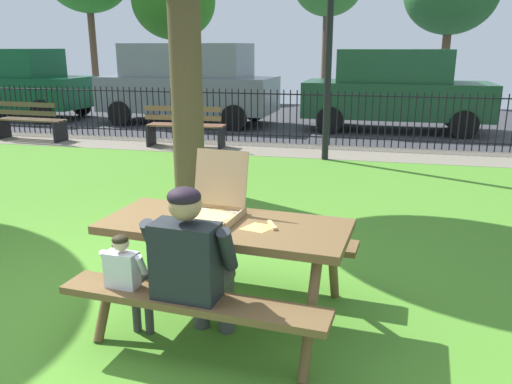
{
  "coord_description": "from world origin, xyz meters",
  "views": [
    {
      "loc": [
        2.07,
        -3.18,
        2.01
      ],
      "look_at": [
        1.08,
        1.09,
        0.75
      ],
      "focal_mm": 35.8,
      "sensor_mm": 36.0,
      "label": 1
    }
  ],
  "objects_px": {
    "pizza_slice_on_table": "(261,226)",
    "lamp_post_walkway": "(330,19)",
    "adult_at_table": "(193,263)",
    "parked_car_center": "(188,82)",
    "park_bench_center": "(185,127)",
    "pizza_box_open": "(213,205)",
    "child_at_table": "(128,277)",
    "picnic_table_foreground": "(225,245)",
    "far_tree_midleft": "(174,3)",
    "parked_car_left": "(14,82)",
    "parked_car_right": "(395,89)",
    "park_bench_left": "(30,121)"
  },
  "relations": [
    {
      "from": "picnic_table_foreground",
      "to": "pizza_box_open",
      "type": "bearing_deg",
      "value": 136.05
    },
    {
      "from": "pizza_box_open",
      "to": "far_tree_midleft",
      "type": "relative_size",
      "value": 0.1
    },
    {
      "from": "pizza_slice_on_table",
      "to": "far_tree_midleft",
      "type": "distance_m",
      "value": 18.61
    },
    {
      "from": "pizza_box_open",
      "to": "park_bench_left",
      "type": "height_order",
      "value": "pizza_box_open"
    },
    {
      "from": "picnic_table_foreground",
      "to": "pizza_slice_on_table",
      "type": "height_order",
      "value": "pizza_slice_on_table"
    },
    {
      "from": "pizza_slice_on_table",
      "to": "child_at_table",
      "type": "relative_size",
      "value": 0.32
    },
    {
      "from": "picnic_table_foreground",
      "to": "parked_car_left",
      "type": "distance_m",
      "value": 13.28
    },
    {
      "from": "child_at_table",
      "to": "parked_car_center",
      "type": "xyz_separation_m",
      "value": [
        -3.29,
        10.13,
        0.59
      ]
    },
    {
      "from": "parked_car_right",
      "to": "parked_car_center",
      "type": "bearing_deg",
      "value": -179.99
    },
    {
      "from": "adult_at_table",
      "to": "parked_car_right",
      "type": "xyz_separation_m",
      "value": [
        1.55,
        10.15,
        0.35
      ]
    },
    {
      "from": "park_bench_center",
      "to": "far_tree_midleft",
      "type": "relative_size",
      "value": 0.31
    },
    {
      "from": "park_bench_center",
      "to": "pizza_box_open",
      "type": "bearing_deg",
      "value": -67.54
    },
    {
      "from": "far_tree_midleft",
      "to": "adult_at_table",
      "type": "bearing_deg",
      "value": -68.24
    },
    {
      "from": "adult_at_table",
      "to": "parked_car_center",
      "type": "bearing_deg",
      "value": 110.33
    },
    {
      "from": "pizza_box_open",
      "to": "parked_car_left",
      "type": "height_order",
      "value": "parked_car_left"
    },
    {
      "from": "lamp_post_walkway",
      "to": "park_bench_left",
      "type": "bearing_deg",
      "value": 175.12
    },
    {
      "from": "parked_car_left",
      "to": "parked_car_right",
      "type": "distance_m",
      "value": 10.6
    },
    {
      "from": "lamp_post_walkway",
      "to": "parked_car_left",
      "type": "xyz_separation_m",
      "value": [
        -9.3,
        3.76,
        -1.45
      ]
    },
    {
      "from": "adult_at_table",
      "to": "parked_car_center",
      "type": "relative_size",
      "value": 0.25
    },
    {
      "from": "park_bench_left",
      "to": "parked_car_left",
      "type": "height_order",
      "value": "parked_car_left"
    },
    {
      "from": "parked_car_left",
      "to": "parked_car_right",
      "type": "relative_size",
      "value": 1.01
    },
    {
      "from": "child_at_table",
      "to": "parked_car_center",
      "type": "bearing_deg",
      "value": 107.97
    },
    {
      "from": "parked_car_center",
      "to": "adult_at_table",
      "type": "bearing_deg",
      "value": -69.67
    },
    {
      "from": "picnic_table_foreground",
      "to": "lamp_post_walkway",
      "type": "xyz_separation_m",
      "value": [
        0.18,
        5.89,
        1.86
      ]
    },
    {
      "from": "child_at_table",
      "to": "adult_at_table",
      "type": "bearing_deg",
      "value": -1.46
    },
    {
      "from": "adult_at_table",
      "to": "lamp_post_walkway",
      "type": "height_order",
      "value": "lamp_post_walkway"
    },
    {
      "from": "child_at_table",
      "to": "park_bench_center",
      "type": "height_order",
      "value": "park_bench_center"
    },
    {
      "from": "park_bench_left",
      "to": "adult_at_table",
      "type": "bearing_deg",
      "value": -47.78
    },
    {
      "from": "parked_car_center",
      "to": "parked_car_right",
      "type": "height_order",
      "value": "parked_car_center"
    },
    {
      "from": "lamp_post_walkway",
      "to": "park_bench_center",
      "type": "bearing_deg",
      "value": 169.15
    },
    {
      "from": "adult_at_table",
      "to": "park_bench_center",
      "type": "relative_size",
      "value": 0.74
    },
    {
      "from": "picnic_table_foreground",
      "to": "park_bench_center",
      "type": "height_order",
      "value": "park_bench_center"
    },
    {
      "from": "pizza_slice_on_table",
      "to": "lamp_post_walkway",
      "type": "bearing_deg",
      "value": 90.97
    },
    {
      "from": "pizza_box_open",
      "to": "parked_car_center",
      "type": "distance_m",
      "value": 10.23
    },
    {
      "from": "park_bench_left",
      "to": "park_bench_center",
      "type": "relative_size",
      "value": 1.0
    },
    {
      "from": "child_at_table",
      "to": "parked_car_right",
      "type": "relative_size",
      "value": 0.19
    },
    {
      "from": "pizza_slice_on_table",
      "to": "parked_car_center",
      "type": "height_order",
      "value": "parked_car_center"
    },
    {
      "from": "picnic_table_foreground",
      "to": "pizza_box_open",
      "type": "xyz_separation_m",
      "value": [
        -0.12,
        0.12,
        0.26
      ]
    },
    {
      "from": "child_at_table",
      "to": "parked_car_center",
      "type": "height_order",
      "value": "parked_car_center"
    },
    {
      "from": "child_at_table",
      "to": "park_bench_left",
      "type": "bearing_deg",
      "value": 130.07
    },
    {
      "from": "parked_car_right",
      "to": "far_tree_midleft",
      "type": "bearing_deg",
      "value": 139.67
    },
    {
      "from": "park_bench_left",
      "to": "far_tree_midleft",
      "type": "relative_size",
      "value": 0.31
    },
    {
      "from": "picnic_table_foreground",
      "to": "pizza_slice_on_table",
      "type": "distance_m",
      "value": 0.34
    },
    {
      "from": "parked_car_center",
      "to": "far_tree_midleft",
      "type": "bearing_deg",
      "value": 113.73
    },
    {
      "from": "park_bench_center",
      "to": "lamp_post_walkway",
      "type": "distance_m",
      "value": 3.61
    },
    {
      "from": "far_tree_midleft",
      "to": "pizza_slice_on_table",
      "type": "bearing_deg",
      "value": -66.69
    },
    {
      "from": "pizza_box_open",
      "to": "parked_car_right",
      "type": "height_order",
      "value": "parked_car_right"
    },
    {
      "from": "lamp_post_walkway",
      "to": "picnic_table_foreground",
      "type": "bearing_deg",
      "value": -91.76
    },
    {
      "from": "park_bench_center",
      "to": "lamp_post_walkway",
      "type": "relative_size",
      "value": 0.4
    },
    {
      "from": "park_bench_center",
      "to": "lamp_post_walkway",
      "type": "height_order",
      "value": "lamp_post_walkway"
    }
  ]
}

